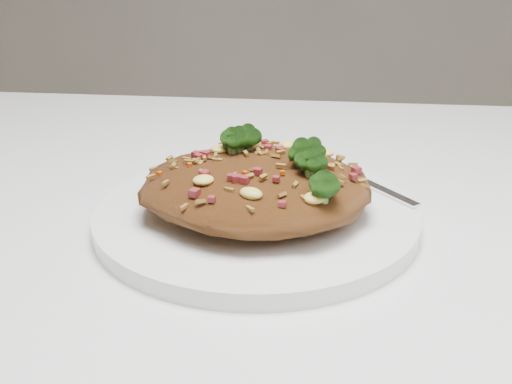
% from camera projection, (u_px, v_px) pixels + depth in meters
% --- Properties ---
extents(dining_table, '(1.20, 0.80, 0.75)m').
position_uv_depth(dining_table, '(124.00, 339.00, 0.58)').
color(dining_table, silver).
rests_on(dining_table, ground).
extents(plate, '(0.25, 0.25, 0.01)m').
position_uv_depth(plate, '(256.00, 218.00, 0.56)').
color(plate, white).
rests_on(plate, dining_table).
extents(fried_rice, '(0.18, 0.16, 0.06)m').
position_uv_depth(fried_rice, '(257.00, 177.00, 0.55)').
color(fried_rice, brown).
rests_on(fried_rice, plate).
extents(fork, '(0.12, 0.13, 0.00)m').
position_uv_depth(fork, '(356.00, 177.00, 0.62)').
color(fork, silver).
rests_on(fork, plate).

